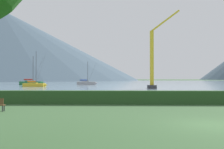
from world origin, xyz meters
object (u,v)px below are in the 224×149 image
at_px(sailboat_slip_3, 35,85).
at_px(dock_crane, 153,62).
at_px(sailboat_slip_4, 32,83).
at_px(sailboat_slip_2, 86,83).

xyz_separation_m(sailboat_slip_3, dock_crane, (31.57, -12.90, 5.43)).
bearing_deg(dock_crane, sailboat_slip_4, 139.81).
relative_size(sailboat_slip_4, dock_crane, 0.57).
height_order(sailboat_slip_3, dock_crane, dock_crane).
height_order(sailboat_slip_4, dock_crane, dock_crane).
height_order(sailboat_slip_3, sailboat_slip_4, sailboat_slip_4).
bearing_deg(sailboat_slip_2, sailboat_slip_4, -175.09).
distance_m(sailboat_slip_3, sailboat_slip_4, 21.46).
xyz_separation_m(sailboat_slip_4, dock_crane, (39.06, -33.00, 5.28)).
height_order(sailboat_slip_2, dock_crane, dock_crane).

